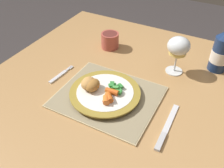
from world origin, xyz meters
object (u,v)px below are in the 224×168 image
object	(u,v)px
wine_glass	(178,47)
bottle	(222,50)
table_knife	(166,130)
dinner_plate	(105,93)
fork	(60,75)
drinking_cup	(110,40)
dining_table	(128,109)

from	to	relation	value
wine_glass	bottle	xyz separation A→B (m)	(0.15, 0.10, -0.02)
table_knife	bottle	bearing A→B (deg)	79.47
dinner_plate	fork	xyz separation A→B (m)	(-0.22, 0.02, -0.01)
bottle	drinking_cup	size ratio (longest dim) A/B	3.22
bottle	drinking_cup	world-z (taller)	bottle
dining_table	fork	xyz separation A→B (m)	(-0.28, -0.05, 0.09)
wine_glass	bottle	world-z (taller)	bottle
dining_table	bottle	size ratio (longest dim) A/B	4.27
dinner_plate	drinking_cup	distance (m)	0.34
fork	dining_table	bearing A→B (deg)	9.08
bottle	fork	bearing A→B (deg)	-147.59
bottle	drinking_cup	bearing A→B (deg)	-173.38
drinking_cup	table_knife	bearing A→B (deg)	-42.49
fork	table_knife	xyz separation A→B (m)	(0.46, -0.07, 0.00)
dinner_plate	wine_glass	bearing A→B (deg)	57.20
table_knife	dinner_plate	bearing A→B (deg)	168.77
dining_table	dinner_plate	xyz separation A→B (m)	(-0.06, -0.07, 0.11)
fork	dinner_plate	bearing A→B (deg)	-5.79
dining_table	drinking_cup	size ratio (longest dim) A/B	13.78
fork	drinking_cup	size ratio (longest dim) A/B	1.65
dining_table	wine_glass	size ratio (longest dim) A/B	7.21
dinner_plate	table_knife	xyz separation A→B (m)	(0.24, -0.05, -0.01)
dining_table	fork	bearing A→B (deg)	-170.92
dinner_plate	bottle	xyz separation A→B (m)	(0.32, 0.36, 0.07)
dining_table	fork	world-z (taller)	fork
dining_table	bottle	bearing A→B (deg)	49.37
fork	table_knife	world-z (taller)	table_knife
dinner_plate	wine_glass	distance (m)	0.33
bottle	wine_glass	bearing A→B (deg)	-146.52
fork	bottle	xyz separation A→B (m)	(0.54, 0.34, 0.09)
fork	drinking_cup	world-z (taller)	drinking_cup
dining_table	dinner_plate	world-z (taller)	dinner_plate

